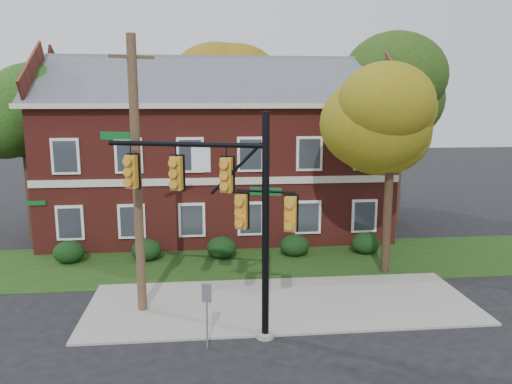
{
  "coord_description": "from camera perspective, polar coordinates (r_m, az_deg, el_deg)",
  "views": [
    {
      "loc": [
        -2.68,
        -16.05,
        7.36
      ],
      "look_at": [
        -0.74,
        3.0,
        3.85
      ],
      "focal_mm": 35.0,
      "sensor_mm": 36.0,
      "label": 1
    }
  ],
  "objects": [
    {
      "name": "hedge_far_right",
      "position": [
        24.96,
        12.4,
        -5.75
      ],
      "size": [
        1.4,
        1.26,
        1.05
      ],
      "primitive_type": "ellipsoid",
      "color": "black",
      "rests_on": "ground"
    },
    {
      "name": "tree_near_right",
      "position": [
        21.43,
        15.99,
        8.15
      ],
      "size": [
        4.5,
        4.25,
        8.58
      ],
      "color": "black",
      "rests_on": "ground"
    },
    {
      "name": "ground",
      "position": [
        17.86,
        3.44,
        -13.97
      ],
      "size": [
        120.0,
        120.0,
        0.0
      ],
      "primitive_type": "plane",
      "color": "black",
      "rests_on": "ground"
    },
    {
      "name": "hedge_left",
      "position": [
        23.92,
        -12.42,
        -6.46
      ],
      "size": [
        1.4,
        1.26,
        1.05
      ],
      "primitive_type": "ellipsoid",
      "color": "black",
      "rests_on": "ground"
    },
    {
      "name": "hedge_right",
      "position": [
        24.12,
        4.43,
        -6.1
      ],
      "size": [
        1.4,
        1.26,
        1.05
      ],
      "primitive_type": "ellipsoid",
      "color": "black",
      "rests_on": "ground"
    },
    {
      "name": "traffic_signal",
      "position": [
        15.26,
        -3.56,
        -0.88
      ],
      "size": [
        6.05,
        2.19,
        7.06
      ],
      "rotation": [
        0.0,
        0.0,
        -0.33
      ],
      "color": "gray",
      "rests_on": "ground"
    },
    {
      "name": "sidewalk",
      "position": [
        18.74,
        2.94,
        -12.61
      ],
      "size": [
        14.0,
        5.0,
        0.08
      ],
      "primitive_type": "cube",
      "color": "gray",
      "rests_on": "ground"
    },
    {
      "name": "tree_left_rear",
      "position": [
        28.38,
        -24.68,
        8.09
      ],
      "size": [
        5.4,
        5.1,
        8.88
      ],
      "color": "black",
      "rests_on": "ground"
    },
    {
      "name": "grass_strip",
      "position": [
        23.39,
        1.06,
        -7.9
      ],
      "size": [
        30.0,
        6.0,
        0.04
      ],
      "primitive_type": "cube",
      "color": "#193811",
      "rests_on": "ground"
    },
    {
      "name": "hedge_far_left",
      "position": [
        24.58,
        -20.6,
        -6.44
      ],
      "size": [
        1.4,
        1.26,
        1.05
      ],
      "primitive_type": "ellipsoid",
      "color": "black",
      "rests_on": "ground"
    },
    {
      "name": "tree_far_rear",
      "position": [
        35.93,
        -2.65,
        12.75
      ],
      "size": [
        6.84,
        6.46,
        11.52
      ],
      "color": "black",
      "rests_on": "ground"
    },
    {
      "name": "hedge_center",
      "position": [
        23.76,
        -3.96,
        -6.35
      ],
      "size": [
        1.4,
        1.26,
        1.05
      ],
      "primitive_type": "ellipsoid",
      "color": "black",
      "rests_on": "ground"
    },
    {
      "name": "sign_post",
      "position": [
        15.26,
        -5.65,
        -12.69
      ],
      "size": [
        0.29,
        0.14,
        2.05
      ],
      "rotation": [
        0.0,
        0.0,
        -0.37
      ],
      "color": "slate",
      "rests_on": "ground"
    },
    {
      "name": "tree_right_rear",
      "position": [
        31.26,
        17.09,
        11.34
      ],
      "size": [
        6.3,
        5.95,
        10.62
      ],
      "color": "black",
      "rests_on": "ground"
    },
    {
      "name": "apartment_building",
      "position": [
        28.11,
        -4.43,
        5.52
      ],
      "size": [
        18.8,
        8.8,
        9.74
      ],
      "color": "maroon",
      "rests_on": "ground"
    },
    {
      "name": "utility_pole",
      "position": [
        17.32,
        -13.45,
        1.67
      ],
      "size": [
        1.41,
        0.65,
        9.5
      ],
      "rotation": [
        0.0,
        0.0,
        0.38
      ],
      "color": "#483321",
      "rests_on": "ground"
    }
  ]
}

